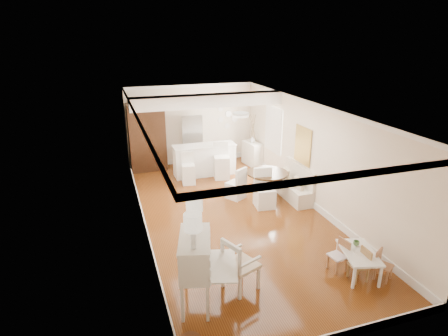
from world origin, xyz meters
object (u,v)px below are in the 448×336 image
slip_chair_far (236,183)px  fridge (202,140)px  sideboard (252,154)px  kids_table (358,263)px  gustavian_armchair (241,264)px  bar_stool_left (188,169)px  kids_chair_c (384,265)px  kids_chair_a (359,265)px  bar_stool_right (222,161)px  dining_table (267,185)px  pantry_cabinet (147,137)px  secretary_bureau (195,271)px  slip_chair_near (265,189)px  breakfast_counter (204,160)px  kids_chair_b (338,255)px

slip_chair_far → fridge: 3.18m
fridge → sideboard: size_ratio=2.08×
kids_table → slip_chair_far: slip_chair_far is taller
kids_table → gustavian_armchair: bearing=172.7°
bar_stool_left → kids_chair_c: bearing=-60.3°
kids_chair_a → bar_stool_right: 5.95m
dining_table → slip_chair_far: slip_chair_far is taller
slip_chair_far → pantry_cabinet: 3.84m
secretary_bureau → fridge: bearing=89.9°
kids_table → kids_chair_a: (-0.11, -0.16, 0.08)m
gustavian_armchair → dining_table: gustavian_armchair is taller
slip_chair_near → fridge: fridge is taller
dining_table → kids_chair_c: bearing=-81.9°
gustavian_armchair → kids_chair_a: gustavian_armchair is taller
slip_chair_near → slip_chair_far: bearing=131.7°
kids_chair_a → fridge: (-1.10, 7.43, 0.57)m
kids_chair_a → slip_chair_near: bearing=-172.2°
kids_chair_c → gustavian_armchair: bearing=136.6°
bar_stool_left → bar_stool_right: bearing=13.3°
kids_chair_c → bar_stool_left: bearing=81.7°
gustavian_armchair → bar_stool_left: size_ratio=1.04×
slip_chair_near → gustavian_armchair: bearing=-114.3°
kids_chair_c → breakfast_counter: breakfast_counter is taller
kids_chair_c → secretary_bureau: bearing=141.7°
kids_chair_a → breakfast_counter: bearing=-167.1°
gustavian_armchair → bar_stool_right: bearing=-36.3°
slip_chair_far → sideboard: size_ratio=1.08×
gustavian_armchair → fridge: 7.07m
kids_chair_a → fridge: bearing=-170.2°
pantry_cabinet → dining_table: bearing=-50.3°
kids_chair_c → dining_table: bearing=67.2°
sideboard → breakfast_counter: bearing=-176.2°
secretary_bureau → kids_chair_c: bearing=8.3°
kids_table → dining_table: 3.84m
breakfast_counter → bar_stool_left: bearing=-138.0°
secretary_bureau → bar_stool_right: bearing=83.7°
breakfast_counter → bar_stool_right: size_ratio=1.74×
kids_chair_c → bar_stool_right: size_ratio=0.51×
gustavian_armchair → kids_chair_c: gustavian_armchair is taller
kids_chair_a → bar_stool_left: (-1.99, 5.76, 0.17)m
secretary_bureau → kids_chair_b: secretary_bureau is taller
slip_chair_far → bar_stool_right: bearing=-125.2°
dining_table → bar_stool_right: 2.05m
secretary_bureau → fridge: size_ratio=0.72×
kids_chair_a → bar_stool_right: bearing=-170.3°
secretary_bureau → fridge: 7.39m
bar_stool_right → slip_chair_near: bearing=-69.2°
kids_chair_b → slip_chair_far: slip_chair_far is taller
gustavian_armchair → sideboard: bearing=-46.0°
kids_table → dining_table: (-0.22, 3.83, 0.15)m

